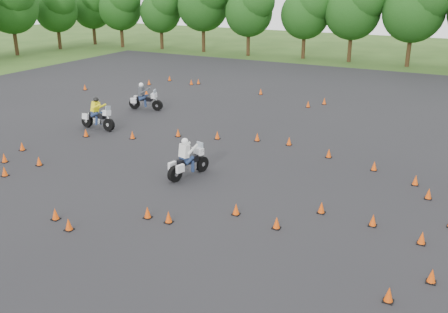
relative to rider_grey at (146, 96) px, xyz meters
name	(u,v)px	position (x,y,z in m)	size (l,w,h in m)	color
ground	(177,216)	(10.90, -13.13, -0.97)	(140.00, 140.00, 0.00)	#2D5119
asphalt_pad	(243,167)	(10.90, -7.13, -0.97)	(62.00, 62.00, 0.00)	black
treeline	(395,25)	(12.79, 22.09, 3.65)	(86.84, 32.17, 10.81)	#194313
traffic_cones	(232,168)	(10.74, -7.98, -0.74)	(36.24, 32.83, 0.45)	#EC4C09
rider_grey	(146,96)	(0.00, 0.00, 0.00)	(2.51, 0.77, 1.94)	#3E4045
rider_yellow	(96,114)	(0.17, -5.33, 0.00)	(2.52, 0.77, 1.95)	yellow
rider_white	(188,157)	(9.16, -9.37, 0.00)	(2.50, 0.77, 1.93)	silver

